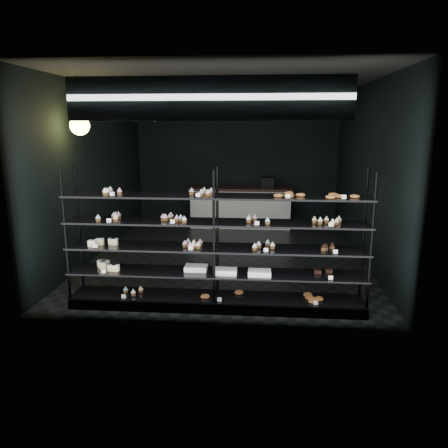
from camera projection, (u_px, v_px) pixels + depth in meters
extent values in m
cube|color=black|center=(227.00, 255.00, 8.40)|extent=(5.00, 6.00, 0.01)
cube|color=black|center=(228.00, 82.00, 7.70)|extent=(5.00, 6.00, 0.01)
cube|color=black|center=(237.00, 160.00, 10.97)|extent=(5.00, 0.01, 3.20)
cube|color=black|center=(208.00, 199.00, 5.13)|extent=(5.00, 0.01, 3.20)
cube|color=black|center=(96.00, 171.00, 8.26)|extent=(0.01, 6.00, 3.20)
cube|color=black|center=(366.00, 174.00, 7.84)|extent=(0.01, 6.00, 3.20)
cube|color=black|center=(216.00, 303.00, 6.01)|extent=(4.00, 0.50, 0.12)
cylinder|color=black|center=(66.00, 239.00, 5.75)|extent=(0.04, 0.04, 1.85)
cylinder|color=black|center=(79.00, 231.00, 6.18)|extent=(0.04, 0.04, 1.85)
cylinder|color=black|center=(214.00, 243.00, 5.59)|extent=(0.04, 0.04, 1.85)
cylinder|color=black|center=(217.00, 234.00, 6.02)|extent=(0.04, 0.04, 1.85)
cylinder|color=black|center=(371.00, 246.00, 5.42)|extent=(0.04, 0.04, 1.85)
cylinder|color=black|center=(363.00, 237.00, 5.85)|extent=(0.04, 0.04, 1.85)
cube|color=black|center=(216.00, 297.00, 5.99)|extent=(4.00, 0.50, 0.03)
cube|color=black|center=(216.00, 273.00, 5.91)|extent=(4.00, 0.50, 0.02)
cube|color=black|center=(216.00, 248.00, 5.83)|extent=(4.00, 0.50, 0.02)
cube|color=black|center=(216.00, 222.00, 5.75)|extent=(4.00, 0.50, 0.02)
cube|color=black|center=(216.00, 196.00, 5.68)|extent=(4.00, 0.50, 0.02)
cube|color=white|center=(109.00, 194.00, 5.61)|extent=(0.06, 0.04, 0.06)
cube|color=white|center=(196.00, 195.00, 5.51)|extent=(0.05, 0.04, 0.06)
cube|color=white|center=(286.00, 197.00, 5.42)|extent=(0.05, 0.04, 0.06)
cube|color=white|center=(346.00, 197.00, 5.36)|extent=(0.06, 0.04, 0.06)
cube|color=white|center=(107.00, 221.00, 5.69)|extent=(0.06, 0.04, 0.06)
cube|color=white|center=(170.00, 222.00, 5.62)|extent=(0.05, 0.04, 0.06)
cube|color=white|center=(259.00, 223.00, 5.52)|extent=(0.05, 0.04, 0.06)
cube|color=white|center=(329.00, 225.00, 5.45)|extent=(0.06, 0.04, 0.06)
cube|color=white|center=(96.00, 246.00, 5.78)|extent=(0.06, 0.04, 0.06)
cube|color=white|center=(191.00, 248.00, 5.67)|extent=(0.06, 0.04, 0.06)
cube|color=white|center=(262.00, 250.00, 5.60)|extent=(0.05, 0.04, 0.06)
cube|color=white|center=(334.00, 252.00, 5.52)|extent=(0.06, 0.04, 0.06)
cube|color=white|center=(104.00, 271.00, 5.85)|extent=(0.06, 0.04, 0.06)
cube|color=white|center=(328.00, 278.00, 5.60)|extent=(0.06, 0.04, 0.06)
cube|color=white|center=(125.00, 297.00, 5.90)|extent=(0.06, 0.04, 0.06)
cube|color=white|center=(219.00, 300.00, 5.80)|extent=(0.05, 0.04, 0.06)
cube|color=white|center=(313.00, 303.00, 5.69)|extent=(0.06, 0.04, 0.06)
cube|color=#0B0F3B|center=(208.00, 98.00, 4.96)|extent=(3.20, 0.04, 0.45)
cube|color=white|center=(208.00, 98.00, 4.94)|extent=(3.30, 0.02, 0.50)
cylinder|color=black|center=(78.00, 96.00, 6.58)|extent=(0.01, 0.01, 0.58)
sphere|color=#FFD359|center=(80.00, 125.00, 6.68)|extent=(0.29, 0.29, 0.29)
cube|color=silver|center=(241.00, 208.00, 10.72)|extent=(2.40, 0.60, 0.92)
cube|color=black|center=(241.00, 189.00, 10.61)|extent=(2.50, 0.65, 0.06)
cube|color=black|center=(267.00, 183.00, 10.52)|extent=(0.30, 0.30, 0.25)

